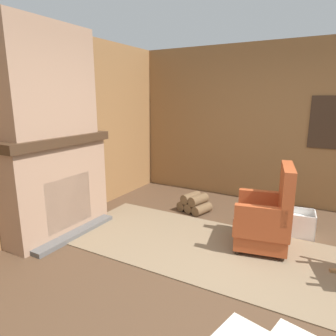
% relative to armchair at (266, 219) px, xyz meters
% --- Properties ---
extents(ground_plane, '(14.00, 14.00, 0.00)m').
position_rel_armchair_xyz_m(ground_plane, '(-0.10, -0.87, -0.37)').
color(ground_plane, '#4C3523').
extents(wood_panel_wall_left, '(0.06, 5.82, 2.65)m').
position_rel_armchair_xyz_m(wood_panel_wall_left, '(-2.74, -0.87, 0.96)').
color(wood_panel_wall_left, olive).
rests_on(wood_panel_wall_left, ground).
extents(wood_panel_wall_back, '(5.82, 0.09, 2.65)m').
position_rel_armchair_xyz_m(wood_panel_wall_back, '(-0.08, 1.77, 0.96)').
color(wood_panel_wall_back, olive).
rests_on(wood_panel_wall_back, ground).
extents(fireplace_hearth, '(0.62, 1.51, 1.30)m').
position_rel_armchair_xyz_m(fireplace_hearth, '(-2.49, -0.87, 0.27)').
color(fireplace_hearth, '#9E7A60').
rests_on(fireplace_hearth, ground).
extents(chimney_breast, '(0.36, 1.24, 1.34)m').
position_rel_armchair_xyz_m(chimney_breast, '(-2.50, -0.87, 1.59)').
color(chimney_breast, '#9E7A60').
rests_on(chimney_breast, fireplace_hearth).
extents(area_rug, '(3.79, 1.53, 0.01)m').
position_rel_armchair_xyz_m(area_rug, '(-0.49, -0.35, -0.36)').
color(area_rug, '#7A664C').
rests_on(area_rug, ground).
extents(armchair, '(0.73, 0.78, 1.02)m').
position_rel_armchair_xyz_m(armchair, '(0.00, 0.00, 0.00)').
color(armchair, '#A84723').
rests_on(armchair, ground).
extents(firewood_stack, '(0.54, 0.46, 0.29)m').
position_rel_armchair_xyz_m(firewood_stack, '(-1.22, 0.68, -0.24)').
color(firewood_stack, brown).
rests_on(firewood_stack, ground).
extents(laundry_basket, '(0.52, 0.40, 0.32)m').
position_rel_armchair_xyz_m(laundry_basket, '(0.27, 0.58, -0.21)').
color(laundry_basket, white).
rests_on(laundry_basket, ground).
extents(oil_lamp_vase, '(0.12, 0.12, 0.31)m').
position_rel_armchair_xyz_m(oil_lamp_vase, '(-2.54, -1.32, 1.04)').
color(oil_lamp_vase, '#B24C42').
rests_on(oil_lamp_vase, fireplace_hearth).
extents(storage_case, '(0.13, 0.24, 0.11)m').
position_rel_armchair_xyz_m(storage_case, '(-2.54, -0.48, 0.98)').
color(storage_case, gray).
rests_on(storage_case, fireplace_hearth).
extents(decorative_plate_on_mantel, '(0.07, 0.29, 0.29)m').
position_rel_armchair_xyz_m(decorative_plate_on_mantel, '(-2.56, -0.77, 1.07)').
color(decorative_plate_on_mantel, red).
rests_on(decorative_plate_on_mantel, fireplace_hearth).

